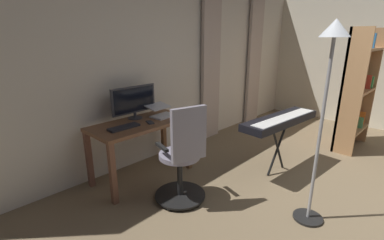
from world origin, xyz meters
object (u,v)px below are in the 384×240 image
Objects in this scene: desk at (141,131)px; piano_keyboard at (281,121)px; bookshelf at (355,89)px; office_chair at (183,159)px; laptop at (161,112)px; computer_monitor at (134,101)px; cell_phone_by_monitor at (150,122)px; computer_keyboard at (124,127)px; floor_lamp at (328,79)px.

desk is 0.95× the size of piano_keyboard.
piano_keyboard is (1.65, -0.40, -0.24)m from bookshelf.
desk is at bearing -28.13° from bookshelf.
bookshelf is 1.72m from piano_keyboard.
office_chair reaches higher than piano_keyboard.
desk is 3.68× the size of laptop.
computer_monitor is (-0.05, -0.18, 0.34)m from desk.
cell_phone_by_monitor is (-0.01, 0.29, -0.22)m from computer_monitor.
bookshelf reaches higher than laptop.
office_chair is 0.59× the size of bookshelf.
desk is 3.38× the size of computer_keyboard.
computer_keyboard is 0.20× the size of bookshelf.
floor_lamp is (-0.87, 1.82, 0.64)m from computer_keyboard.
computer_keyboard is 0.28× the size of piano_keyboard.
cell_phone_by_monitor is (-0.33, 0.05, -0.01)m from computer_keyboard.
floor_lamp is (-0.54, 1.77, 0.65)m from cell_phone_by_monitor.
laptop is (-0.62, -0.07, 0.04)m from computer_keyboard.
floor_lamp reaches higher than piano_keyboard.
cell_phone_by_monitor is (-0.06, 0.11, 0.12)m from desk.
cell_phone_by_monitor is (-0.10, -0.66, 0.24)m from office_chair.
computer_monitor is 0.49× the size of piano_keyboard.
piano_keyboard is (-1.29, 1.18, 0.09)m from desk.
laptop is at bearing -176.83° from desk.
desk is at bearing -72.36° from floor_lamp.
piano_keyboard is at bearing 132.44° from computer_monitor.
floor_lamp reaches higher than computer_monitor.
floor_lamp is at bearing 7.30° from bookshelf.
bookshelf is (-3.21, 1.52, 0.20)m from computer_keyboard.
floor_lamp is (-0.64, 1.11, 0.89)m from office_chair.
computer_keyboard is 0.20× the size of floor_lamp.
desk is 1.13× the size of office_chair.
office_chair is 0.58× the size of floor_lamp.
computer_keyboard reaches higher than desk.
desk is at bearing -168.54° from computer_keyboard.
computer_keyboard is (0.27, 0.06, 0.12)m from desk.
piano_keyboard is at bearing 144.33° from computer_keyboard.
computer_monitor is 0.34× the size of bookshelf.
office_chair is 3.12m from bookshelf.
floor_lamp reaches higher than desk.
bookshelf is at bearing -172.70° from floor_lamp.
computer_monitor reaches higher than computer_keyboard.
computer_keyboard is at bearing -64.50° from floor_lamp.
floor_lamp reaches higher than bookshelf.
bookshelf reaches higher than computer_monitor.
office_chair is at bearing -60.12° from floor_lamp.
desk is 0.78m from office_chair.
bookshelf is (-2.59, 1.59, 0.16)m from laptop.
piano_keyboard is at bearing 123.69° from laptop.
laptop is at bearing -82.50° from floor_lamp.
cell_phone_by_monitor reaches higher than desk.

